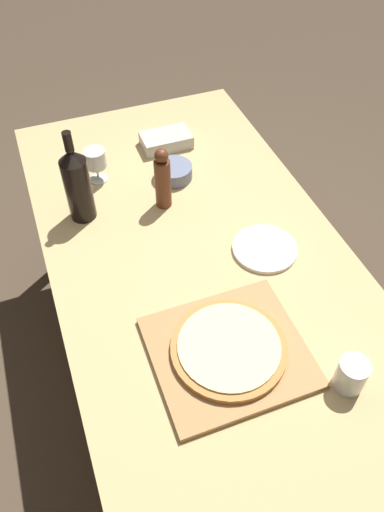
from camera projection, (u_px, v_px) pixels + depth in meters
ground_plane at (195, 368)px, 2.13m from camera, size 12.00×12.00×0.00m
dining_table at (196, 266)px, 1.63m from camera, size 0.91×1.72×0.76m
cutting_board at (228, 352)px, 1.31m from camera, size 0.40×0.36×0.02m
pizza at (229, 348)px, 1.29m from camera, size 0.31×0.31×0.02m
wine_bottle at (77, 184)px, 1.57m from camera, size 0.09×0.09×0.33m
pepper_mill at (163, 180)px, 1.63m from camera, size 0.05×0.05×0.23m
wine_glass at (95, 160)px, 1.73m from camera, size 0.07×0.07×0.13m
small_bowl at (174, 172)px, 1.78m from camera, size 0.13×0.13×0.05m
drinking_tumbler at (351, 375)px, 1.22m from camera, size 0.08×0.08×0.10m
dinner_plate at (265, 249)px, 1.56m from camera, size 0.20×0.20×0.01m
food_container at (166, 140)px, 1.91m from camera, size 0.19×0.11×0.05m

